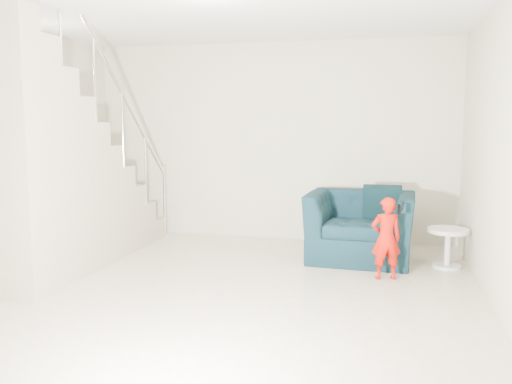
% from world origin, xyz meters
% --- Properties ---
extents(floor, '(5.50, 5.50, 0.00)m').
position_xyz_m(floor, '(0.00, 0.00, 0.00)').
color(floor, tan).
rests_on(floor, ground).
extents(back_wall, '(5.00, 0.00, 5.00)m').
position_xyz_m(back_wall, '(0.00, 2.75, 1.35)').
color(back_wall, '#C0B79C').
rests_on(back_wall, floor).
extents(right_wall, '(0.00, 5.50, 5.50)m').
position_xyz_m(right_wall, '(2.50, 0.00, 1.35)').
color(right_wall, '#C0B79C').
rests_on(right_wall, floor).
extents(armchair, '(1.28, 1.13, 0.80)m').
position_xyz_m(armchair, '(1.28, 1.81, 0.40)').
color(armchair, black).
rests_on(armchair, floor).
extents(toddler, '(0.36, 0.28, 0.86)m').
position_xyz_m(toddler, '(1.57, 1.03, 0.43)').
color(toddler, '#9C1305').
rests_on(toddler, floor).
extents(side_table, '(0.45, 0.45, 0.45)m').
position_xyz_m(side_table, '(2.25, 1.64, 0.30)').
color(side_table, silver).
rests_on(side_table, floor).
extents(staircase, '(1.02, 3.03, 3.62)m').
position_xyz_m(staircase, '(-2.00, 0.55, 0.95)').
color(staircase, '#ADA089').
rests_on(staircase, floor).
extents(cushion, '(0.46, 0.22, 0.46)m').
position_xyz_m(cushion, '(1.52, 2.11, 0.64)').
color(cushion, black).
rests_on(cushion, armchair).
extents(throw, '(0.05, 0.50, 0.55)m').
position_xyz_m(throw, '(0.72, 1.75, 0.50)').
color(throw, black).
rests_on(throw, armchair).
extents(phone, '(0.04, 0.05, 0.10)m').
position_xyz_m(phone, '(1.70, 1.02, 0.75)').
color(phone, black).
rests_on(phone, toddler).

